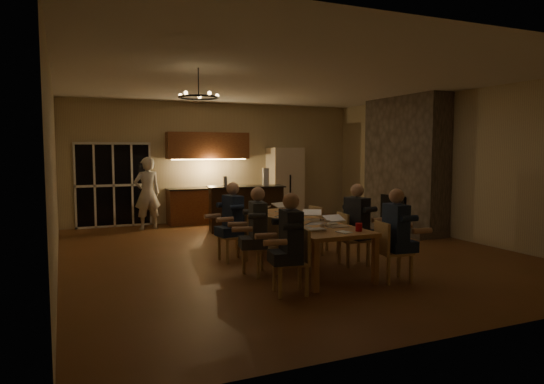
{
  "coord_description": "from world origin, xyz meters",
  "views": [
    {
      "loc": [
        -3.89,
        -8.22,
        1.94
      ],
      "look_at": [
        -0.18,
        0.3,
        1.13
      ],
      "focal_mm": 32.0,
      "sensor_mm": 36.0,
      "label": 1
    }
  ],
  "objects_px": {
    "person_right_mid": "(357,225)",
    "person_left_far": "(233,222)",
    "laptop_d": "(312,214)",
    "can_silver": "(322,223)",
    "redcup_mid": "(260,215)",
    "person_left_near": "(291,245)",
    "chair_left_far": "(233,236)",
    "mug_front": "(301,221)",
    "mug_back": "(260,213)",
    "dining_table": "(296,242)",
    "chandelier": "(199,97)",
    "laptop_f": "(285,206)",
    "chair_right_mid": "(354,239)",
    "laptop_a": "(314,222)",
    "redcup_near": "(359,227)",
    "plate_near": "(330,224)",
    "chair_right_far": "(325,230)",
    "standing_person": "(147,193)",
    "mug_mid": "(287,213)",
    "bar_blender": "(266,177)",
    "refrigerator": "(285,183)",
    "laptop_b": "(337,220)",
    "chair_right_near": "(394,251)",
    "bar_bottle": "(225,181)",
    "plate_far": "(299,213)",
    "can_right": "(305,213)",
    "can_cola": "(259,208)",
    "chair_left_mid": "(260,246)",
    "person_left_mid": "(258,232)",
    "chair_left_near": "(290,261)",
    "bar_island": "(246,208)",
    "plate_left": "(304,228)",
    "person_right_near": "(396,235)",
    "laptop_c": "(280,214)",
    "laptop_e": "(258,208)"
  },
  "relations": [
    {
      "from": "chair_left_far",
      "to": "laptop_f",
      "type": "distance_m",
      "value": 1.35
    },
    {
      "from": "standing_person",
      "to": "redcup_near",
      "type": "bearing_deg",
      "value": 98.99
    },
    {
      "from": "standing_person",
      "to": "redcup_mid",
      "type": "distance_m",
      "value": 4.38
    },
    {
      "from": "chair_left_mid",
      "to": "redcup_near",
      "type": "bearing_deg",
      "value": 35.1
    },
    {
      "from": "refrigerator",
      "to": "laptop_b",
      "type": "bearing_deg",
      "value": -107.62
    },
    {
      "from": "laptop_d",
      "to": "mug_back",
      "type": "relative_size",
      "value": 3.2
    },
    {
      "from": "mug_front",
      "to": "can_cola",
      "type": "height_order",
      "value": "can_cola"
    },
    {
      "from": "refrigerator",
      "to": "chair_right_near",
      "type": "relative_size",
      "value": 2.25
    },
    {
      "from": "mug_back",
      "to": "bar_blender",
      "type": "xyz_separation_m",
      "value": [
        1.26,
        2.75,
        0.49
      ]
    },
    {
      "from": "dining_table",
      "to": "plate_far",
      "type": "distance_m",
      "value": 0.99
    },
    {
      "from": "plate_near",
      "to": "chair_right_far",
      "type": "bearing_deg",
      "value": 63.65
    },
    {
      "from": "laptop_d",
      "to": "bar_bottle",
      "type": "bearing_deg",
      "value": 124.56
    },
    {
      "from": "chair_left_far",
      "to": "bar_bottle",
      "type": "relative_size",
      "value": 3.71
    },
    {
      "from": "mug_mid",
      "to": "bar_blender",
      "type": "relative_size",
      "value": 0.24
    },
    {
      "from": "refrigerator",
      "to": "chair_right_near",
      "type": "bearing_deg",
      "value": -101.31
    },
    {
      "from": "chandelier",
      "to": "laptop_d",
      "type": "xyz_separation_m",
      "value": [
        1.88,
        -0.23,
        -1.89
      ]
    },
    {
      "from": "laptop_c",
      "to": "mug_back",
      "type": "relative_size",
      "value": 3.2
    },
    {
      "from": "chair_left_far",
      "to": "mug_front",
      "type": "relative_size",
      "value": 8.9
    },
    {
      "from": "chair_left_mid",
      "to": "person_left_mid",
      "type": "xyz_separation_m",
      "value": [
        -0.07,
        -0.09,
        0.24
      ]
    },
    {
      "from": "laptop_d",
      "to": "can_silver",
      "type": "height_order",
      "value": "laptop_d"
    },
    {
      "from": "redcup_mid",
      "to": "plate_far",
      "type": "height_order",
      "value": "redcup_mid"
    },
    {
      "from": "chair_right_mid",
      "to": "can_silver",
      "type": "distance_m",
      "value": 0.91
    },
    {
      "from": "standing_person",
      "to": "bar_island",
      "type": "bearing_deg",
      "value": 142.12
    },
    {
      "from": "chair_left_far",
      "to": "plate_near",
      "type": "bearing_deg",
      "value": 39.15
    },
    {
      "from": "person_right_near",
      "to": "person_right_mid",
      "type": "relative_size",
      "value": 1.0
    },
    {
      "from": "mug_mid",
      "to": "bar_blender",
      "type": "xyz_separation_m",
      "value": [
        0.8,
        2.91,
        0.49
      ]
    },
    {
      "from": "mug_front",
      "to": "laptop_f",
      "type": "bearing_deg",
      "value": 75.06
    },
    {
      "from": "chair_right_near",
      "to": "can_cola",
      "type": "distance_m",
      "value": 3.17
    },
    {
      "from": "dining_table",
      "to": "redcup_near",
      "type": "relative_size",
      "value": 27.53
    },
    {
      "from": "chair_left_near",
      "to": "person_left_far",
      "type": "xyz_separation_m",
      "value": [
        -0.06,
        2.17,
        0.24
      ]
    },
    {
      "from": "laptop_e",
      "to": "mug_mid",
      "type": "relative_size",
      "value": 3.2
    },
    {
      "from": "chair_left_far",
      "to": "can_right",
      "type": "relative_size",
      "value": 7.42
    },
    {
      "from": "laptop_d",
      "to": "plate_left",
      "type": "relative_size",
      "value": 1.41
    },
    {
      "from": "mug_mid",
      "to": "person_left_far",
      "type": "bearing_deg",
      "value": 177.09
    },
    {
      "from": "refrigerator",
      "to": "redcup_mid",
      "type": "relative_size",
      "value": 16.67
    },
    {
      "from": "plate_near",
      "to": "person_left_near",
      "type": "bearing_deg",
      "value": -139.6
    },
    {
      "from": "plate_far",
      "to": "can_silver",
      "type": "bearing_deg",
      "value": -104.24
    },
    {
      "from": "person_right_near",
      "to": "laptop_c",
      "type": "relative_size",
      "value": 4.31
    },
    {
      "from": "can_cola",
      "to": "mug_mid",
      "type": "bearing_deg",
      "value": -75.47
    },
    {
      "from": "person_left_far",
      "to": "mug_back",
      "type": "distance_m",
      "value": 0.58
    },
    {
      "from": "redcup_mid",
      "to": "person_left_near",
      "type": "bearing_deg",
      "value": -100.93
    },
    {
      "from": "laptop_b",
      "to": "bar_bottle",
      "type": "distance_m",
      "value": 4.49
    },
    {
      "from": "chair_left_far",
      "to": "plate_near",
      "type": "height_order",
      "value": "chair_left_far"
    },
    {
      "from": "person_right_mid",
      "to": "person_left_far",
      "type": "relative_size",
      "value": 1.0
    },
    {
      "from": "chair_left_mid",
      "to": "person_left_near",
      "type": "bearing_deg",
      "value": -18.53
    },
    {
      "from": "plate_near",
      "to": "refrigerator",
      "type": "bearing_deg",
      "value": 71.8
    },
    {
      "from": "person_left_near",
      "to": "person_right_mid",
      "type": "relative_size",
      "value": 1.0
    },
    {
      "from": "dining_table",
      "to": "chandelier",
      "type": "bearing_deg",
      "value": 176.04
    },
    {
      "from": "chair_right_mid",
      "to": "laptop_a",
      "type": "distance_m",
      "value": 1.24
    },
    {
      "from": "person_left_near",
      "to": "redcup_near",
      "type": "relative_size",
      "value": 11.5
    }
  ]
}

